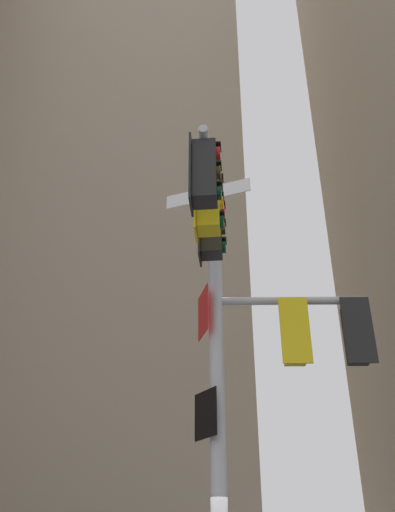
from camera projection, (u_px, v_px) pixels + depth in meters
The scene contains 2 objects.
building_mid_block at pixel (102, 180), 40.21m from camera, with size 16.44×16.44×52.39m, color tan.
signal_pole_assembly at pixel (239, 308), 8.87m from camera, with size 3.45×2.91×8.84m.
Camera 1 is at (-1.96, -8.46, 1.55)m, focal length 39.23 mm.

